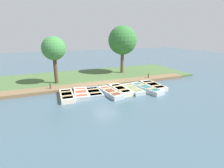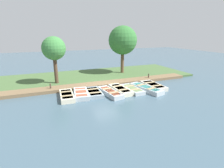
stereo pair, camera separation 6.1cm
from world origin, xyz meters
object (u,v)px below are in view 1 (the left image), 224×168
at_px(rowboat_0, 67,96).
at_px(mooring_post_near, 50,87).
at_px(rowboat_6, 146,88).
at_px(park_tree_left, 122,41).
at_px(rowboat_7, 153,86).
at_px(rowboat_3, 110,92).
at_px(rowboat_2, 94,92).
at_px(park_tree_far_left, 54,49).
at_px(rowboat_4, 120,90).
at_px(mooring_post_far, 148,77).
at_px(rowboat_1, 81,94).
at_px(rowboat_5, 132,89).

height_order(rowboat_0, mooring_post_near, mooring_post_near).
relative_size(rowboat_6, park_tree_left, 0.61).
distance_m(rowboat_6, rowboat_7, 1.31).
bearing_deg(park_tree_left, rowboat_6, -6.83).
xyz_separation_m(rowboat_3, rowboat_7, (-0.31, 4.72, -0.00)).
xyz_separation_m(rowboat_2, rowboat_6, (0.86, 4.84, 0.04)).
relative_size(rowboat_0, park_tree_far_left, 0.58).
relative_size(rowboat_2, rowboat_6, 0.74).
bearing_deg(rowboat_2, rowboat_3, 69.18).
xyz_separation_m(rowboat_3, rowboat_6, (0.24, 3.53, 0.01)).
bearing_deg(rowboat_7, rowboat_4, -89.82).
distance_m(rowboat_2, rowboat_6, 4.91).
xyz_separation_m(rowboat_2, mooring_post_near, (-2.22, -3.48, 0.24)).
xyz_separation_m(rowboat_0, mooring_post_far, (-2.28, 9.49, 0.20)).
relative_size(mooring_post_near, park_tree_left, 0.13).
relative_size(rowboat_4, mooring_post_far, 3.99).
bearing_deg(rowboat_1, rowboat_5, 92.32).
bearing_deg(rowboat_5, rowboat_3, -89.58).
distance_m(rowboat_4, park_tree_left, 8.27).
relative_size(rowboat_2, park_tree_far_left, 0.56).
distance_m(park_tree_far_left, park_tree_left, 8.66).
bearing_deg(park_tree_far_left, rowboat_1, 21.01).
relative_size(rowboat_1, mooring_post_far, 3.69).
relative_size(rowboat_1, rowboat_4, 0.93).
relative_size(rowboat_2, park_tree_left, 0.45).
relative_size(mooring_post_near, park_tree_far_left, 0.16).
bearing_deg(rowboat_5, rowboat_4, -104.04).
bearing_deg(rowboat_7, rowboat_3, -85.49).
xyz_separation_m(rowboat_3, park_tree_left, (-6.76, 4.37, 4.11)).
bearing_deg(rowboat_2, rowboat_4, 88.11).
xyz_separation_m(rowboat_5, mooring_post_far, (-2.72, 3.57, 0.23)).
height_order(rowboat_1, park_tree_far_left, park_tree_far_left).
distance_m(rowboat_3, park_tree_left, 9.04).
bearing_deg(mooring_post_near, park_tree_left, 113.17).
distance_m(rowboat_1, mooring_post_near, 3.24).
height_order(rowboat_6, mooring_post_near, mooring_post_near).
bearing_deg(park_tree_left, mooring_post_far, 20.57).
xyz_separation_m(mooring_post_near, park_tree_far_left, (-1.98, 0.73, 3.30)).
height_order(rowboat_6, rowboat_7, rowboat_6).
bearing_deg(rowboat_2, mooring_post_far, 111.66).
bearing_deg(park_tree_far_left, rowboat_4, 49.34).
relative_size(rowboat_1, rowboat_7, 0.93).
bearing_deg(rowboat_4, rowboat_0, -95.17).
bearing_deg(rowboat_6, mooring_post_far, 130.65).
xyz_separation_m(rowboat_7, park_tree_far_left, (-4.51, -8.78, 3.51)).
bearing_deg(rowboat_1, mooring_post_near, -124.99).
xyz_separation_m(rowboat_0, rowboat_7, (0.25, 8.38, -0.01)).
distance_m(rowboat_2, park_tree_left, 9.33).
bearing_deg(rowboat_7, mooring_post_far, 157.06).
bearing_deg(rowboat_5, park_tree_far_left, -129.16).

